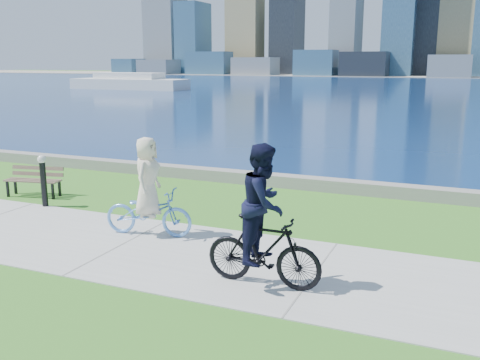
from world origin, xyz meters
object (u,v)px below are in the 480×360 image
object	(u,v)px
cyclist_woman	(148,199)
cyclist_man	(264,228)
bollard_lamp	(43,177)
park_bench	(35,178)

from	to	relation	value
cyclist_woman	cyclist_man	world-z (taller)	cyclist_man
cyclist_woman	cyclist_man	size ratio (longest dim) A/B	0.89
bollard_lamp	park_bench	bearing A→B (deg)	143.33
park_bench	bollard_lamp	size ratio (longest dim) A/B	1.21
park_bench	cyclist_man	xyz separation A→B (m)	(7.93, -3.24, 0.53)
bollard_lamp	cyclist_woman	xyz separation A→B (m)	(3.71, -0.95, 0.04)
bollard_lamp	cyclist_woman	size ratio (longest dim) A/B	0.64
cyclist_man	bollard_lamp	bearing A→B (deg)	70.17
bollard_lamp	cyclist_woman	world-z (taller)	cyclist_woman
bollard_lamp	cyclist_man	xyz separation A→B (m)	(6.87, -2.46, 0.25)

